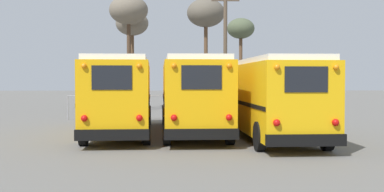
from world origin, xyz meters
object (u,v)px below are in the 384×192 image
at_px(school_bus_1, 192,93).
at_px(bare_tree_0, 129,12).
at_px(school_bus_2, 268,95).
at_px(utility_pole, 225,47).
at_px(school_bus_0, 122,93).
at_px(bare_tree_3, 206,14).
at_px(bare_tree_1, 241,31).
at_px(bare_tree_2, 132,25).

distance_m(school_bus_1, bare_tree_0, 16.17).
height_order(school_bus_1, bare_tree_0, bare_tree_0).
height_order(school_bus_2, utility_pole, utility_pole).
relative_size(school_bus_0, school_bus_1, 0.97).
relative_size(utility_pole, bare_tree_3, 0.98).
bearing_deg(school_bus_1, utility_pole, 76.06).
xyz_separation_m(school_bus_1, bare_tree_0, (-4.22, 14.59, 5.57)).
bearing_deg(school_bus_1, bare_tree_1, 76.81).
bearing_deg(school_bus_1, bare_tree_2, 103.80).
xyz_separation_m(school_bus_1, bare_tree_1, (4.93, 21.03, 4.87)).
height_order(school_bus_0, bare_tree_3, bare_tree_3).
xyz_separation_m(school_bus_1, utility_pole, (2.47, 9.96, 2.69)).
height_order(school_bus_2, bare_tree_3, bare_tree_3).
relative_size(school_bus_2, utility_pole, 1.20).
bearing_deg(utility_pole, school_bus_0, -118.53).
bearing_deg(school_bus_1, bare_tree_0, 106.14).
bearing_deg(bare_tree_3, bare_tree_0, -159.14).
xyz_separation_m(utility_pole, bare_tree_1, (2.46, 11.07, 2.17)).
distance_m(school_bus_2, utility_pole, 12.07).
relative_size(school_bus_0, bare_tree_3, 1.19).
height_order(school_bus_0, school_bus_2, school_bus_0).
bearing_deg(school_bus_2, bare_tree_0, 113.95).
xyz_separation_m(bare_tree_0, bare_tree_2, (0.01, 2.56, -0.69)).
relative_size(utility_pole, bare_tree_0, 1.00).
bearing_deg(school_bus_0, bare_tree_2, 93.83).
distance_m(school_bus_2, bare_tree_2, 20.86).
height_order(bare_tree_1, bare_tree_2, bare_tree_2).
xyz_separation_m(school_bus_1, school_bus_2, (3.05, -1.78, -0.05)).
relative_size(utility_pole, bare_tree_2, 1.10).
relative_size(school_bus_0, utility_pole, 1.22).
bearing_deg(school_bus_0, bare_tree_3, 74.67).
relative_size(school_bus_2, bare_tree_2, 1.32).
bearing_deg(school_bus_2, school_bus_0, 165.45).
height_order(bare_tree_0, bare_tree_1, bare_tree_0).
xyz_separation_m(school_bus_2, bare_tree_1, (1.88, 22.81, 4.92)).
xyz_separation_m(school_bus_0, bare_tree_3, (4.66, 17.01, 5.71)).
distance_m(school_bus_0, school_bus_2, 6.30).
distance_m(school_bus_0, bare_tree_1, 23.19).
xyz_separation_m(school_bus_0, school_bus_1, (3.05, 0.20, 0.01)).
height_order(school_bus_1, bare_tree_2, bare_tree_2).
relative_size(school_bus_1, bare_tree_0, 1.25).
bearing_deg(bare_tree_3, bare_tree_1, 51.83).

